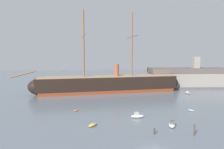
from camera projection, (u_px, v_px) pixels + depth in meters
tall_ship at (108, 84)px, 93.87m from camera, size 74.68×19.75×36.11m
dinghy_foreground_left at (93, 125)px, 49.30m from camera, size 2.50×2.87×0.63m
motorboat_foreground_right at (172, 124)px, 48.96m from camera, size 2.55×3.86×1.50m
motorboat_near_centre at (137, 116)px, 55.92m from camera, size 3.69×1.83×1.50m
dinghy_mid_left at (76, 111)px, 62.29m from camera, size 1.73×1.89×0.42m
dinghy_mid_right at (191, 110)px, 62.59m from camera, size 1.87×2.36×0.51m
motorboat_far_left at (51, 94)px, 87.57m from camera, size 1.88×3.37×1.34m
motorboat_far_right at (188, 93)px, 90.46m from camera, size 3.00×2.87×1.23m
dinghy_distant_centre at (121, 89)px, 102.77m from camera, size 2.00×1.52×0.43m
mooring_piling_nearest at (154, 131)px, 44.25m from camera, size 0.33×0.33×1.27m
mooring_piling_left_pair at (194, 130)px, 43.46m from camera, size 0.31×0.31×2.39m
dockside_warehouse_right at (188, 78)px, 109.69m from camera, size 44.50×15.99×15.94m
seagull_in_flight at (166, 54)px, 53.02m from camera, size 1.12×0.42×0.13m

